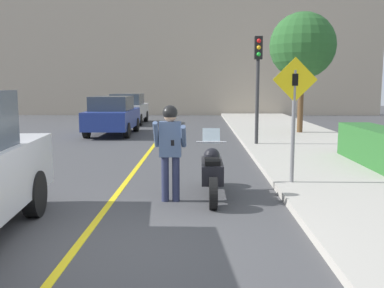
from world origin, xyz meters
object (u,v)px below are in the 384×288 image
object	(u,v)px
motorcycle	(212,172)
parked_car_blue	(113,115)
street_tree	(302,46)
person_biker	(170,143)
crossing_sign	(294,108)
traffic_light	(258,70)
parked_car_silver	(128,108)

from	to	relation	value
motorcycle	parked_car_blue	xyz separation A→B (m)	(-4.04, 10.44, 0.37)
motorcycle	street_tree	distance (m)	11.53
motorcycle	person_biker	xyz separation A→B (m)	(-0.78, -0.37, 0.62)
motorcycle	crossing_sign	xyz separation A→B (m)	(1.69, 0.65, 1.20)
crossing_sign	parked_car_blue	bearing A→B (deg)	120.33
traffic_light	parked_car_blue	bearing A→B (deg)	146.19
crossing_sign	street_tree	xyz separation A→B (m)	(2.39, 9.63, 2.10)
motorcycle	parked_car_blue	bearing A→B (deg)	111.17
person_biker	parked_car_silver	bearing A→B (deg)	102.12
person_biker	traffic_light	bearing A→B (deg)	70.12
traffic_light	person_biker	bearing A→B (deg)	-109.88
street_tree	parked_car_blue	world-z (taller)	street_tree
street_tree	parked_car_silver	world-z (taller)	street_tree
street_tree	parked_car_blue	distance (m)	8.64
motorcycle	traffic_light	xyz separation A→B (m)	(1.73, 6.57, 2.19)
motorcycle	person_biker	size ratio (longest dim) A/B	1.28
person_biker	traffic_light	world-z (taller)	traffic_light
street_tree	motorcycle	bearing A→B (deg)	-111.64
street_tree	parked_car_silver	size ratio (longest dim) A/B	1.20
crossing_sign	parked_car_blue	size ratio (longest dim) A/B	0.61
motorcycle	parked_car_silver	size ratio (longest dim) A/B	0.54
person_biker	traffic_light	size ratio (longest dim) A/B	0.49
traffic_light	street_tree	bearing A→B (deg)	57.63
crossing_sign	parked_car_blue	distance (m)	11.38
person_biker	parked_car_blue	size ratio (longest dim) A/B	0.43
crossing_sign	parked_car_silver	world-z (taller)	crossing_sign
person_biker	crossing_sign	size ratio (longest dim) A/B	0.70
person_biker	crossing_sign	xyz separation A→B (m)	(2.47, 1.02, 0.58)
parked_car_blue	parked_car_silver	xyz separation A→B (m)	(-0.23, 5.43, 0.00)
motorcycle	traffic_light	distance (m)	7.14
motorcycle	crossing_sign	distance (m)	2.17
crossing_sign	person_biker	bearing A→B (deg)	-157.58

